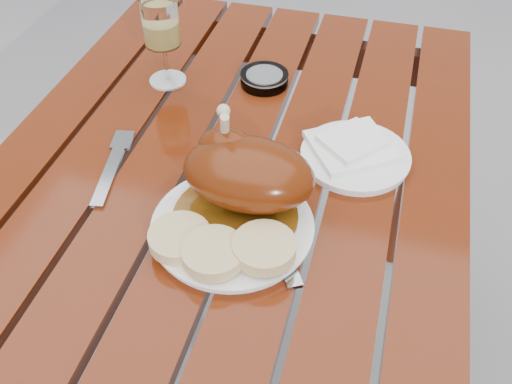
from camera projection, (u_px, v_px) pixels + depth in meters
table at (230, 302)px, 1.21m from camera, size 0.80×1.20×0.75m
dinner_plate at (233, 227)px, 0.85m from camera, size 0.32×0.32×0.02m
roast_duck at (245, 172)px, 0.85m from camera, size 0.21×0.20×0.14m
bread_dumplings at (219, 246)px, 0.80m from camera, size 0.21×0.11×0.03m
wine_glass at (163, 42)px, 1.09m from camera, size 0.09×0.09×0.17m
side_plate at (355, 157)px, 0.97m from camera, size 0.23×0.23×0.02m
napkin at (351, 146)px, 0.97m from camera, size 0.18×0.17×0.01m
ashtray at (264, 79)px, 1.13m from camera, size 0.12×0.12×0.02m
fork at (111, 170)px, 0.95m from camera, size 0.05×0.18×0.01m
knife at (272, 226)px, 0.86m from camera, size 0.14×0.22×0.01m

